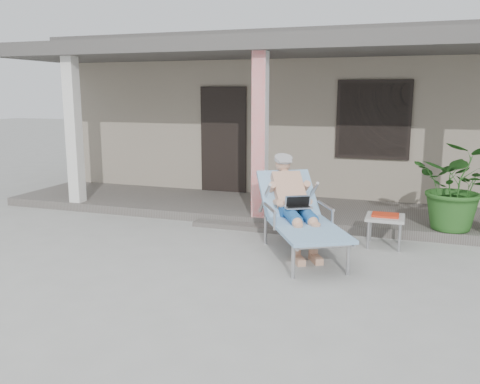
% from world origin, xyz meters
% --- Properties ---
extents(ground, '(60.00, 60.00, 0.00)m').
position_xyz_m(ground, '(0.00, 0.00, 0.00)').
color(ground, '#9E9E99').
rests_on(ground, ground).
extents(house, '(10.40, 5.40, 3.30)m').
position_xyz_m(house, '(0.00, 6.50, 1.67)').
color(house, gray).
rests_on(house, ground).
extents(porch_deck, '(10.00, 2.00, 0.15)m').
position_xyz_m(porch_deck, '(0.00, 3.00, 0.07)').
color(porch_deck, '#605B56').
rests_on(porch_deck, ground).
extents(porch_overhang, '(10.00, 2.30, 2.85)m').
position_xyz_m(porch_overhang, '(0.00, 2.95, 2.79)').
color(porch_overhang, silver).
rests_on(porch_overhang, porch_deck).
extents(porch_step, '(2.00, 0.30, 0.07)m').
position_xyz_m(porch_step, '(0.00, 1.85, 0.04)').
color(porch_step, '#605B56').
rests_on(porch_step, ground).
extents(lounger, '(1.64, 2.11, 1.34)m').
position_xyz_m(lounger, '(0.87, 0.99, 0.83)').
color(lounger, '#B7B7BC').
rests_on(lounger, ground).
extents(side_table, '(0.52, 0.52, 0.47)m').
position_xyz_m(side_table, '(2.00, 1.59, 0.39)').
color(side_table, '#AAAAA5').
rests_on(side_table, ground).
extents(potted_palm, '(1.39, 1.28, 1.31)m').
position_xyz_m(potted_palm, '(2.96, 2.27, 0.80)').
color(potted_palm, '#26591E').
rests_on(potted_palm, porch_deck).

